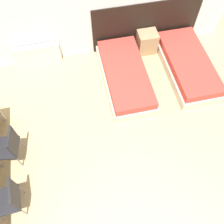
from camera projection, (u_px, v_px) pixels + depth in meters
wall_back at (89, 0)px, 4.79m from camera, size 6.15×0.05×2.70m
headboard_panel at (146, 25)px, 5.57m from camera, size 2.43×0.03×1.13m
bed_near_window at (125, 76)px, 5.32m from camera, size 0.92×1.97×0.38m
bed_near_door at (188, 65)px, 5.47m from camera, size 0.92×1.97×0.38m
nightstand at (147, 42)px, 5.73m from camera, size 0.43×0.36×0.52m
radiator at (38, 55)px, 5.53m from camera, size 1.00×0.12×0.51m
chair_near_laptop at (8, 146)px, 4.19m from camera, size 0.47×0.47×0.86m
chair_near_notebook at (9, 199)px, 3.75m from camera, size 0.45×0.45×0.86m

